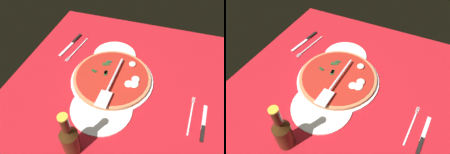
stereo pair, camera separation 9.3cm
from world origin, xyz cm
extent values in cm
cube|color=red|center=(0.00, 0.00, -0.40)|extent=(103.13, 103.13, 0.80)
cube|color=silver|center=(-38.67, 21.49, 0.05)|extent=(8.59, 8.59, 0.10)
cube|color=white|center=(-30.08, -4.30, 0.05)|extent=(8.59, 8.59, 0.10)
cube|color=silver|center=(-30.08, 12.89, 0.05)|extent=(8.59, 8.59, 0.10)
cube|color=white|center=(-30.08, 30.08, 0.05)|extent=(8.59, 8.59, 0.10)
cube|color=white|center=(-21.49, -30.08, 0.05)|extent=(8.59, 8.59, 0.10)
cube|color=white|center=(-21.49, -12.89, 0.05)|extent=(8.59, 8.59, 0.10)
cube|color=white|center=(-21.49, 4.30, 0.05)|extent=(8.59, 8.59, 0.10)
cube|color=white|center=(-21.49, 21.49, 0.05)|extent=(8.59, 8.59, 0.10)
cube|color=white|center=(-21.49, 38.67, 0.05)|extent=(8.59, 8.59, 0.10)
cube|color=silver|center=(-12.89, -38.67, 0.05)|extent=(8.59, 8.59, 0.10)
cube|color=silver|center=(-12.89, -21.49, 0.05)|extent=(8.59, 8.59, 0.10)
cube|color=white|center=(-12.89, -4.30, 0.05)|extent=(8.59, 8.59, 0.10)
cube|color=silver|center=(-12.89, 12.89, 0.05)|extent=(8.59, 8.59, 0.10)
cube|color=silver|center=(-12.89, 30.08, 0.05)|extent=(8.59, 8.59, 0.10)
cube|color=white|center=(-12.89, 47.27, 0.05)|extent=(8.59, 8.59, 0.10)
cube|color=white|center=(-4.30, -30.08, 0.05)|extent=(8.59, 8.59, 0.10)
cube|color=white|center=(-4.30, -12.89, 0.05)|extent=(8.59, 8.59, 0.10)
cube|color=white|center=(-4.30, 4.30, 0.05)|extent=(8.59, 8.59, 0.10)
cube|color=silver|center=(-4.30, 21.49, 0.05)|extent=(8.59, 8.59, 0.10)
cube|color=white|center=(-4.30, 38.67, 0.05)|extent=(8.59, 8.59, 0.10)
cube|color=silver|center=(4.30, -38.67, 0.05)|extent=(8.59, 8.59, 0.10)
cube|color=white|center=(4.30, -21.49, 0.05)|extent=(8.59, 8.59, 0.10)
cube|color=white|center=(4.30, -4.30, 0.05)|extent=(8.59, 8.59, 0.10)
cube|color=white|center=(4.30, 12.89, 0.05)|extent=(8.59, 8.59, 0.10)
cube|color=silver|center=(4.30, 30.08, 0.05)|extent=(8.59, 8.59, 0.10)
cube|color=white|center=(4.30, 47.27, 0.05)|extent=(8.59, 8.59, 0.10)
cube|color=white|center=(12.89, -30.08, 0.05)|extent=(8.59, 8.59, 0.10)
cube|color=white|center=(12.89, -12.89, 0.05)|extent=(8.59, 8.59, 0.10)
cube|color=silver|center=(12.89, 4.30, 0.05)|extent=(8.59, 8.59, 0.10)
cube|color=white|center=(12.89, 21.49, 0.05)|extent=(8.59, 8.59, 0.10)
cube|color=white|center=(12.89, 38.67, 0.05)|extent=(8.59, 8.59, 0.10)
cube|color=white|center=(21.49, -38.67, 0.05)|extent=(8.59, 8.59, 0.10)
cube|color=white|center=(21.49, -21.49, 0.05)|extent=(8.59, 8.59, 0.10)
cube|color=silver|center=(21.49, -4.30, 0.05)|extent=(8.59, 8.59, 0.10)
cube|color=white|center=(21.49, 12.89, 0.05)|extent=(8.59, 8.59, 0.10)
cube|color=silver|center=(21.49, 30.08, 0.05)|extent=(8.59, 8.59, 0.10)
cube|color=white|center=(21.49, 47.27, 0.05)|extent=(8.59, 8.59, 0.10)
cube|color=silver|center=(30.08, -30.08, 0.05)|extent=(8.59, 8.59, 0.10)
cube|color=silver|center=(30.08, -12.89, 0.05)|extent=(8.59, 8.59, 0.10)
cube|color=silver|center=(30.08, 4.30, 0.05)|extent=(8.59, 8.59, 0.10)
cube|color=silver|center=(30.08, 21.49, 0.05)|extent=(8.59, 8.59, 0.10)
cube|color=white|center=(30.08, 38.67, 0.05)|extent=(8.59, 8.59, 0.10)
cube|color=silver|center=(38.67, -38.67, 0.05)|extent=(8.59, 8.59, 0.10)
cube|color=silver|center=(38.67, -21.49, 0.05)|extent=(8.59, 8.59, 0.10)
cube|color=silver|center=(38.67, -4.30, 0.05)|extent=(8.59, 8.59, 0.10)
cube|color=white|center=(38.67, 12.89, 0.05)|extent=(8.59, 8.59, 0.10)
cube|color=white|center=(38.67, 30.08, 0.05)|extent=(8.59, 8.59, 0.10)
cube|color=white|center=(38.67, 47.27, 0.05)|extent=(8.59, 8.59, 0.10)
cube|color=white|center=(47.27, -30.08, 0.05)|extent=(8.59, 8.59, 0.10)
cube|color=silver|center=(47.27, -12.89, 0.05)|extent=(8.59, 8.59, 0.10)
cube|color=silver|center=(47.27, 4.30, 0.05)|extent=(8.59, 8.59, 0.10)
cube|color=white|center=(47.27, 21.49, 0.05)|extent=(8.59, 8.59, 0.10)
cube|color=white|center=(47.27, 38.67, 0.05)|extent=(8.59, 8.59, 0.10)
cylinder|color=silver|center=(0.84, 5.50, 0.66)|extent=(38.07, 38.07, 1.12)
cylinder|color=white|center=(-15.65, 4.85, 0.60)|extent=(25.81, 25.81, 1.00)
cylinder|color=white|center=(17.32, 9.32, 0.60)|extent=(21.84, 21.84, 1.00)
cylinder|color=#C4794D|center=(0.84, 5.50, 2.00)|extent=(35.70, 35.70, 1.55)
cylinder|color=red|center=(0.84, 5.50, 2.92)|extent=(32.95, 32.95, 0.30)
ellipsoid|color=silver|center=(-1.25, -5.41, 3.51)|extent=(4.57, 3.88, 0.88)
ellipsoid|color=white|center=(10.57, -1.69, 3.76)|extent=(3.59, 3.32, 1.38)
ellipsoid|color=white|center=(1.50, -5.38, 3.72)|extent=(3.91, 3.71, 1.31)
ellipsoid|color=silver|center=(-1.91, -3.04, 3.54)|extent=(4.16, 3.63, 0.94)
cube|color=#1A421D|center=(1.13, 14.39, 3.22)|extent=(1.91, 2.76, 0.30)
cube|color=#254C22|center=(1.40, 8.74, 3.22)|extent=(3.22, 1.84, 0.30)
cube|color=#193F21|center=(1.89, 8.89, 3.22)|extent=(2.47, 1.40, 0.30)
cube|color=#274821|center=(7.21, 10.55, 3.22)|extent=(3.25, 4.03, 0.30)
cube|color=#1E472B|center=(9.20, 9.68, 3.22)|extent=(1.91, 2.78, 0.30)
cube|color=silver|center=(-13.74, 4.48, 4.60)|extent=(8.55, 5.32, 0.30)
cylinder|color=silver|center=(0.69, 3.95, 4.95)|extent=(20.53, 1.76, 1.00)
cube|color=white|center=(-9.78, -32.92, 0.40)|extent=(21.11, 13.07, 0.60)
cube|color=silver|center=(-9.56, -30.37, 0.83)|extent=(15.97, 1.99, 0.25)
cube|color=silver|center=(-0.14, -31.64, 0.83)|extent=(3.01, 0.48, 0.25)
cube|color=silver|center=(-0.10, -31.20, 0.83)|extent=(3.01, 0.48, 0.25)
cube|color=silver|center=(-0.07, -30.76, 0.83)|extent=(3.01, 0.48, 0.25)
cube|color=black|center=(-15.14, -35.02, 1.10)|extent=(6.95, 1.79, 0.80)
cube|color=silver|center=(-7.43, -35.69, 0.83)|extent=(12.11, 2.44, 0.25)
cube|color=white|center=(17.71, 32.30, 0.40)|extent=(17.94, 14.22, 0.60)
cube|color=silver|center=(17.30, 29.66, 0.83)|extent=(17.98, 3.36, 0.25)
cube|color=silver|center=(6.98, 31.93, 0.83)|extent=(3.00, 0.68, 0.25)
cube|color=silver|center=(6.91, 31.49, 0.83)|extent=(3.00, 0.68, 0.25)
cube|color=silver|center=(6.84, 31.06, 0.83)|extent=(3.00, 0.68, 0.25)
cube|color=silver|center=(6.78, 30.62, 0.83)|extent=(3.00, 0.68, 0.25)
cube|color=black|center=(24.19, 34.00, 1.10)|extent=(8.27, 2.44, 0.80)
cube|color=silver|center=(15.09, 35.41, 0.83)|extent=(14.37, 3.58, 0.25)
cylinder|color=#3E220E|center=(-34.92, 8.64, 5.77)|extent=(6.21, 6.21, 11.35)
cone|color=#3E220E|center=(-34.92, 8.64, 13.03)|extent=(6.21, 6.21, 3.17)
cylinder|color=#3E220E|center=(-34.92, 8.64, 18.03)|extent=(2.73, 2.73, 6.83)
cylinder|color=gold|center=(-34.92, 8.64, 21.74)|extent=(3.14, 3.14, 0.60)
camera|label=1|loc=(-59.09, -13.62, 70.92)|focal=32.46mm
camera|label=2|loc=(-55.62, -22.25, 70.92)|focal=32.46mm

